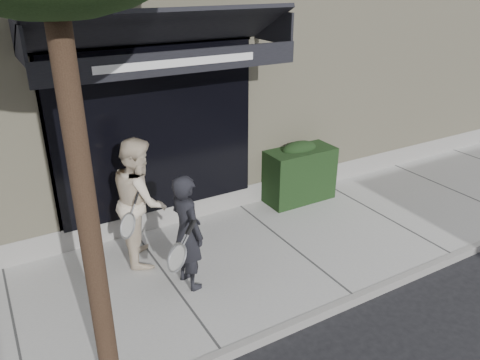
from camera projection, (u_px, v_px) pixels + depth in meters
ground at (287, 249)px, 7.49m from camera, size 80.00×80.00×0.00m
sidewalk at (287, 246)px, 7.47m from camera, size 20.00×3.00×0.12m
curb at (355, 299)px, 6.24m from camera, size 20.00×0.10×0.14m
building_facade at (161, 38)px, 10.30m from camera, size 14.30×8.04×5.64m
hedge at (298, 172)px, 8.72m from camera, size 1.30×0.70×1.14m
pedestrian_front at (187, 232)px, 6.15m from camera, size 0.67×0.90×1.62m
pedestrian_back at (140, 200)px, 6.72m from camera, size 0.93×1.07×1.89m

